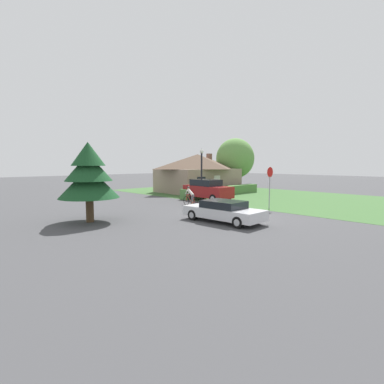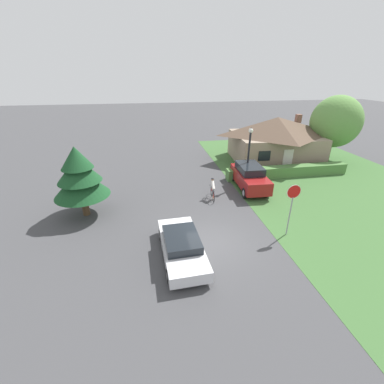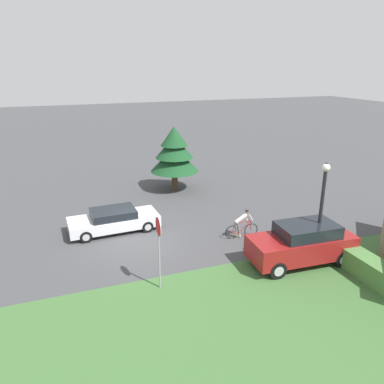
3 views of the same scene
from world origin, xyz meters
name	(u,v)px [view 3 (image 3 of 3)]	position (x,y,z in m)	size (l,w,h in m)	color
ground_plane	(137,242)	(0.00, 0.00, 0.00)	(140.00, 140.00, 0.00)	#424244
sedan_left_lane	(114,220)	(-1.77, -0.82, 0.61)	(2.07, 4.76, 1.21)	silver
cyclist	(242,224)	(1.30, 5.18, 0.72)	(0.44, 1.77, 1.51)	black
parked_suv_right	(302,243)	(4.56, 6.46, 0.96)	(2.12, 4.77, 1.87)	maroon
stop_sign	(159,238)	(4.30, 0.02, 2.19)	(0.78, 0.07, 3.06)	gray
street_lamp	(322,202)	(4.62, 7.23, 2.83)	(0.34, 0.34, 4.61)	black
conifer_tall_near	(174,152)	(-7.26, 4.34, 2.69)	(3.32, 3.32, 4.48)	#4C3823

